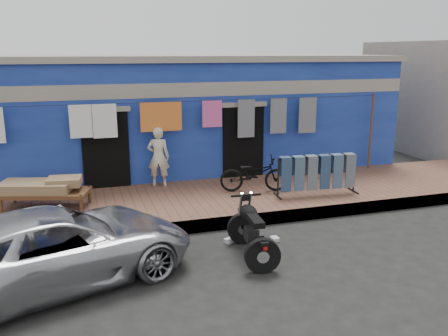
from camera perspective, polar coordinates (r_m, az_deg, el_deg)
The scene contains 14 objects.
ground at distance 8.30m, azimuth 4.20°, elevation -10.94°, with size 80.00×80.00×0.00m, color black.
sidewalk at distance 10.91m, azimuth -1.57°, elevation -4.03°, with size 28.00×3.00×0.25m, color brown.
curb at distance 9.60m, azimuth 0.81°, elevation -6.57°, with size 28.00×0.10×0.25m, color gray.
building at distance 14.37m, azimuth -5.99°, elevation 6.65°, with size 12.20×5.20×3.36m.
clothesline at distance 11.62m, azimuth -5.25°, elevation 5.52°, with size 10.06×0.06×2.10m.
car at distance 7.71m, azimuth -19.45°, elevation -8.83°, with size 1.95×4.29×1.21m, color #B9B9BE.
seated_person at distance 11.61m, azimuth -7.90°, elevation 1.33°, with size 0.53×0.35×1.46m, color beige.
bicycle at distance 11.14m, azimuth 3.63°, elevation -0.25°, with size 0.56×1.59×1.03m, color black.
motorcycle at distance 8.20m, azimuth 3.42°, elevation -7.41°, with size 0.68×1.60×1.01m, color black, non-canonical shape.
charpoy at distance 10.66m, azimuth -20.62°, elevation -2.92°, with size 2.01×1.35×0.62m, color brown, non-canonical shape.
jeans_rack at distance 11.10m, azimuth 11.13°, elevation -0.74°, with size 2.01×0.54×0.95m, color black, non-canonical shape.
litter_a at distance 8.95m, azimuth 0.68°, elevation -8.72°, with size 0.18×0.14×0.08m, color silver.
litter_b at distance 9.06m, azimuth 2.07°, elevation -8.41°, with size 0.16×0.12×0.08m, color silver.
litter_c at distance 9.09m, azimuth 6.11°, elevation -8.47°, with size 0.17×0.14×0.07m, color silver.
Camera 1 is at (-2.81, -6.99, 3.48)m, focal length 38.00 mm.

